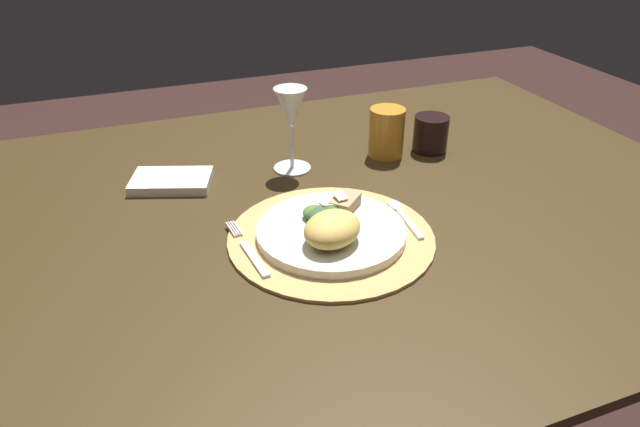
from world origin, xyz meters
TOP-DOWN VIEW (x-y plane):
  - dining_table at (0.00, 0.00)m, footprint 1.48×1.06m
  - placemat at (-0.04, -0.10)m, footprint 0.33×0.33m
  - dinner_plate at (-0.04, -0.10)m, footprint 0.24×0.24m
  - pasta_serving at (-0.05, -0.14)m, footprint 0.13×0.12m
  - salad_greens at (-0.04, -0.08)m, footprint 0.08×0.08m
  - bread_piece at (0.01, -0.06)m, footprint 0.07×0.07m
  - fork at (-0.17, -0.10)m, footprint 0.03×0.17m
  - spoon at (0.10, -0.08)m, footprint 0.03×0.13m
  - napkin at (-0.25, 0.18)m, footprint 0.17×0.14m
  - wine_glass at (-0.01, 0.16)m, footprint 0.07×0.07m
  - amber_tumbler at (0.19, 0.15)m, footprint 0.07×0.07m
  - dark_tumbler at (0.29, 0.14)m, footprint 0.07×0.07m

SIDE VIEW (x-z plane):
  - dining_table at x=0.00m, z-range 0.21..0.91m
  - placemat at x=-0.04m, z-range 0.70..0.71m
  - fork at x=-0.17m, z-range 0.71..0.71m
  - spoon at x=0.10m, z-range 0.71..0.71m
  - napkin at x=-0.25m, z-range 0.70..0.72m
  - dinner_plate at x=-0.04m, z-range 0.71..0.72m
  - bread_piece at x=0.01m, z-range 0.72..0.74m
  - salad_greens at x=-0.04m, z-range 0.72..0.75m
  - dark_tumbler at x=0.29m, z-range 0.70..0.78m
  - pasta_serving at x=-0.05m, z-range 0.72..0.77m
  - amber_tumbler at x=0.19m, z-range 0.70..0.80m
  - wine_glass at x=-0.01m, z-range 0.74..0.90m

